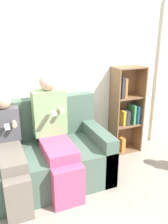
{
  "coord_description": "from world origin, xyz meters",
  "views": [
    {
      "loc": [
        -0.52,
        -1.9,
        1.75
      ],
      "look_at": [
        0.52,
        0.55,
        0.79
      ],
      "focal_mm": 38.0,
      "sensor_mm": 36.0,
      "label": 1
    }
  ],
  "objects_px": {
    "adult_seated": "(55,133)",
    "child_seated": "(11,151)",
    "couch": "(24,163)",
    "bookshelf": "(125,110)"
  },
  "relations": [
    {
      "from": "couch",
      "to": "bookshelf",
      "type": "relative_size",
      "value": 1.54
    },
    {
      "from": "adult_seated",
      "to": "child_seated",
      "type": "xyz_separation_m",
      "value": [
        -0.49,
        -0.05,
        -0.1
      ]
    },
    {
      "from": "adult_seated",
      "to": "bookshelf",
      "type": "xyz_separation_m",
      "value": [
        1.15,
        0.39,
        -0.02
      ]
    },
    {
      "from": "adult_seated",
      "to": "child_seated",
      "type": "height_order",
      "value": "adult_seated"
    },
    {
      "from": "couch",
      "to": "adult_seated",
      "type": "height_order",
      "value": "adult_seated"
    },
    {
      "from": "couch",
      "to": "bookshelf",
      "type": "height_order",
      "value": "bookshelf"
    },
    {
      "from": "bookshelf",
      "to": "couch",
      "type": "bearing_deg",
      "value": -168.79
    },
    {
      "from": "adult_seated",
      "to": "bookshelf",
      "type": "relative_size",
      "value": 1.02
    },
    {
      "from": "child_seated",
      "to": "couch",
      "type": "bearing_deg",
      "value": 45.53
    },
    {
      "from": "couch",
      "to": "child_seated",
      "type": "xyz_separation_m",
      "value": [
        -0.14,
        -0.14,
        0.25
      ]
    }
  ]
}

